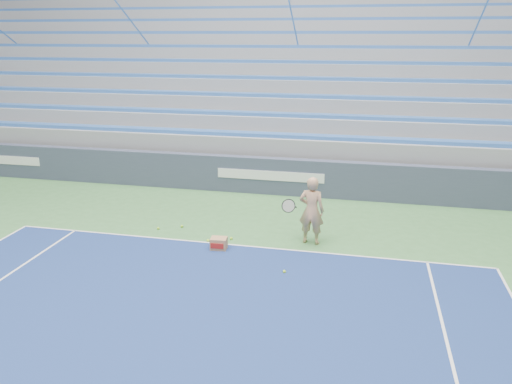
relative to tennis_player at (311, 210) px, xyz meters
The scene contains 9 objects.
sponsor_barrier 3.83m from the tennis_player, 114.44° to the left, with size 30.00×0.32×1.10m.
bleachers 9.47m from the tennis_player, 99.78° to the left, with size 31.00×9.15×7.30m.
tennis_player is the anchor object (origin of this frame).
ball_box 2.21m from the tennis_player, 157.94° to the right, with size 0.38×0.31×0.27m.
tennis_ball_0 1.99m from the tennis_player, behind, with size 0.07×0.07×0.07m, color #B0E72F.
tennis_ball_1 1.83m from the tennis_player, 101.58° to the right, with size 0.07×0.07×0.07m, color #B0E72F.
tennis_ball_2 3.33m from the tennis_player, behind, with size 0.07×0.07×0.07m, color #B0E72F.
tennis_ball_3 2.48m from the tennis_player, 168.99° to the right, with size 0.07×0.07×0.07m, color #B0E72F.
tennis_ball_4 3.82m from the tennis_player, behind, with size 0.07×0.07×0.07m, color #B0E72F.
Camera 1 is at (2.65, 1.78, 4.60)m, focal length 35.00 mm.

